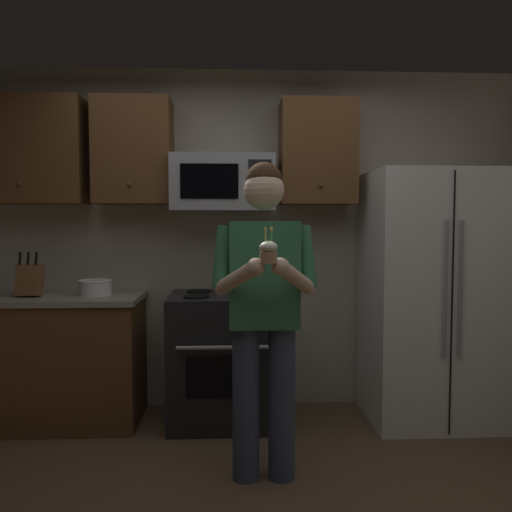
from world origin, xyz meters
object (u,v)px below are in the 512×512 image
Objects in this scene: refrigerator at (431,297)px; cupcake at (268,252)px; bowl_large_white at (95,287)px; oven_range at (223,358)px; knife_block at (30,280)px; person at (264,302)px; microwave at (223,183)px.

cupcake is at bearing -136.95° from refrigerator.
oven_range is at bearing -0.03° from bowl_large_white.
oven_range is 1.56m from refrigerator.
person reaches higher than knife_block.
cupcake is (0.24, -1.34, -0.43)m from microwave.
refrigerator is at bearing 43.05° from cupcake.
bowl_large_white is at bearing 3.85° from knife_block.
microwave is 1.42m from cupcake.
microwave is 1.52m from knife_block.
knife_block is 0.18× the size of person.
knife_block is at bearing -176.15° from bowl_large_white.
knife_block is at bearing -178.75° from oven_range.
microwave is 1.17m from bowl_large_white.
refrigerator is 1.53m from person.
refrigerator is at bearing -0.95° from bowl_large_white.
knife_block is 1.35× the size of bowl_large_white.
knife_block is 2.00m from cupcake.
cupcake reaches higher than knife_block.
refrigerator is 2.40m from bowl_large_white.
microwave is 4.26× the size of cupcake.
refrigerator is 10.35× the size of cupcake.
bowl_large_white is at bearing -172.50° from microwave.
bowl_large_white is at bearing 179.97° from oven_range.
microwave is 1.26m from person.
microwave reaches higher than refrigerator.
oven_range is 1.26× the size of microwave.
person is (1.58, -0.86, -0.04)m from knife_block.
knife_block is 1.80m from person.
person is 10.13× the size of cupcake.
bowl_large_white is 1.70m from cupcake.
microwave is at bearing 100.07° from cupcake.
oven_range is at bearing 104.96° from person.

